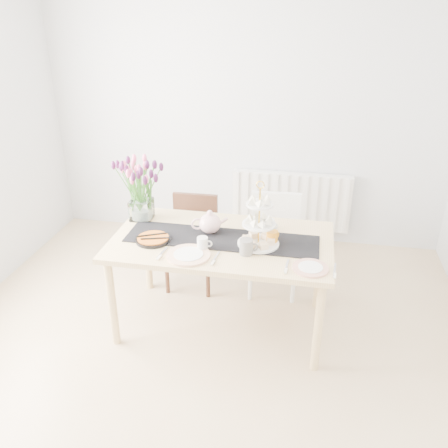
% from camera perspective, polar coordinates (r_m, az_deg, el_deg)
% --- Properties ---
extents(room_shell, '(4.50, 4.50, 4.50)m').
position_cam_1_polar(room_shell, '(2.65, -4.80, 2.31)').
color(room_shell, tan).
rests_on(room_shell, ground).
extents(radiator, '(1.20, 0.08, 0.60)m').
position_cam_1_polar(radiator, '(4.91, 8.04, 2.78)').
color(radiator, white).
rests_on(radiator, room_shell).
extents(dining_table, '(1.60, 0.90, 0.75)m').
position_cam_1_polar(dining_table, '(3.48, -0.26, -2.97)').
color(dining_table, tan).
rests_on(dining_table, ground).
extents(chair_brown, '(0.40, 0.40, 0.80)m').
position_cam_1_polar(chair_brown, '(4.16, -3.71, -1.23)').
color(chair_brown, '#371F14').
rests_on(chair_brown, ground).
extents(chair_white, '(0.44, 0.44, 0.84)m').
position_cam_1_polar(chair_white, '(4.09, 6.10, -1.40)').
color(chair_white, white).
rests_on(chair_white, ground).
extents(table_runner, '(1.40, 0.35, 0.01)m').
position_cam_1_polar(table_runner, '(3.45, -0.27, -1.80)').
color(table_runner, black).
rests_on(table_runner, dining_table).
extents(tulip_vase, '(0.60, 0.60, 0.51)m').
position_cam_1_polar(tulip_vase, '(3.70, -10.17, 5.21)').
color(tulip_vase, silver).
rests_on(tulip_vase, dining_table).
extents(cake_stand, '(0.30, 0.30, 0.43)m').
position_cam_1_polar(cake_stand, '(3.32, 4.20, -0.67)').
color(cake_stand, gold).
rests_on(cake_stand, dining_table).
extents(teapot, '(0.31, 0.28, 0.17)m').
position_cam_1_polar(teapot, '(3.50, -1.70, 0.08)').
color(teapot, white).
rests_on(teapot, dining_table).
extents(cream_jug, '(0.11, 0.11, 0.09)m').
position_cam_1_polar(cream_jug, '(3.58, 5.41, -0.09)').
color(cream_jug, silver).
rests_on(cream_jug, dining_table).
extents(tart_tin, '(0.25, 0.25, 0.03)m').
position_cam_1_polar(tart_tin, '(3.46, -8.52, -1.82)').
color(tart_tin, black).
rests_on(tart_tin, dining_table).
extents(mug_grey, '(0.10, 0.10, 0.11)m').
position_cam_1_polar(mug_grey, '(3.23, 2.69, -2.77)').
color(mug_grey, slate).
rests_on(mug_grey, dining_table).
extents(mug_white, '(0.08, 0.08, 0.09)m').
position_cam_1_polar(mug_white, '(3.30, -2.61, -2.35)').
color(mug_white, silver).
rests_on(mug_white, dining_table).
extents(mug_orange, '(0.11, 0.11, 0.10)m').
position_cam_1_polar(mug_orange, '(3.39, 5.80, -1.60)').
color(mug_orange, orange).
rests_on(mug_orange, dining_table).
extents(plate_left, '(0.34, 0.34, 0.02)m').
position_cam_1_polar(plate_left, '(3.24, -4.31, -3.75)').
color(plate_left, white).
rests_on(plate_left, dining_table).
extents(plate_right, '(0.25, 0.25, 0.01)m').
position_cam_1_polar(plate_right, '(3.14, 10.35, -5.23)').
color(plate_right, silver).
rests_on(plate_right, dining_table).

